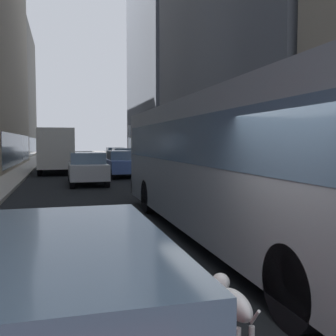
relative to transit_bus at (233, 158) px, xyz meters
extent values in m
plane|color=black|center=(-1.20, 30.88, -1.78)|extent=(120.00, 120.00, 0.00)
cube|color=#ADA89E|center=(-6.90, 30.88, -1.70)|extent=(2.40, 110.00, 0.15)
cube|color=gray|center=(4.50, 30.88, -1.70)|extent=(2.40, 110.00, 0.15)
cube|color=slate|center=(-7.14, 27.11, -0.18)|extent=(0.08, 19.77, 2.40)
cube|color=slate|center=(-7.71, 51.30, -0.18)|extent=(0.08, 20.33, 2.40)
cube|color=slate|center=(10.70, 17.67, 8.60)|extent=(10.45, 21.89, 20.76)
cube|color=slate|center=(5.50, 17.67, -0.18)|extent=(0.08, 19.70, 2.40)
cube|color=slate|center=(5.41, 38.50, -0.18)|extent=(0.08, 15.78, 2.40)
cube|color=#999EA3|center=(0.00, -0.01, -0.10)|extent=(2.55, 11.50, 2.75)
cube|color=slate|center=(0.00, -0.01, 0.39)|extent=(2.57, 11.04, 0.90)
cube|color=black|center=(0.00, 5.69, -1.23)|extent=(2.55, 0.16, 0.44)
cylinder|color=black|center=(-1.12, 3.54, -1.28)|extent=(0.30, 1.00, 1.00)
cylinder|color=black|center=(1.13, 3.54, -1.28)|extent=(0.30, 1.00, 1.00)
cylinder|color=black|center=(-1.12, -4.16, -1.28)|extent=(0.30, 1.00, 1.00)
cube|color=silver|center=(-1.45, 5.14, 0.72)|extent=(0.08, 0.24, 0.40)
cube|color=slate|center=(1.60, 31.94, -1.08)|extent=(1.76, 4.47, 0.75)
cube|color=slate|center=(1.60, 31.72, -0.43)|extent=(1.62, 2.01, 0.55)
cylinder|color=black|center=(0.83, 33.76, -1.46)|extent=(0.22, 0.64, 0.64)
cylinder|color=black|center=(2.37, 33.76, -1.46)|extent=(0.22, 0.64, 0.64)
cylinder|color=black|center=(0.83, 30.13, -1.46)|extent=(0.22, 0.64, 0.64)
cylinder|color=black|center=(2.37, 30.13, -1.46)|extent=(0.22, 0.64, 0.64)
cube|color=#B7BABF|center=(-2.40, 12.46, -1.08)|extent=(1.83, 4.62, 0.75)
cube|color=slate|center=(-2.40, 12.23, -0.43)|extent=(1.69, 2.08, 0.55)
cylinder|color=black|center=(-3.21, 14.36, -1.46)|extent=(0.22, 0.64, 0.64)
cylinder|color=black|center=(-1.59, 14.36, -1.46)|extent=(0.22, 0.64, 0.64)
cylinder|color=black|center=(-3.21, 10.57, -1.46)|extent=(0.22, 0.64, 0.64)
cylinder|color=black|center=(-1.59, 10.57, -1.46)|extent=(0.22, 0.64, 0.64)
cube|color=black|center=(-4.00, 42.64, -1.08)|extent=(1.76, 4.54, 0.75)
cube|color=slate|center=(-4.00, 42.41, -0.43)|extent=(1.62, 2.04, 0.55)
cylinder|color=black|center=(-4.77, 44.49, -1.46)|extent=(0.22, 0.64, 0.64)
cylinder|color=black|center=(-3.23, 44.49, -1.46)|extent=(0.22, 0.64, 0.64)
cylinder|color=black|center=(-4.77, 40.78, -1.46)|extent=(0.22, 0.64, 0.64)
cylinder|color=black|center=(-3.23, 40.78, -1.46)|extent=(0.22, 0.64, 0.64)
cylinder|color=black|center=(-3.14, -3.71, -1.46)|extent=(0.22, 0.64, 0.64)
cube|color=#4C6BB7|center=(0.00, 16.21, -1.08)|extent=(1.90, 4.49, 0.75)
cube|color=slate|center=(0.00, 15.99, -0.43)|extent=(1.75, 2.02, 0.55)
cylinder|color=black|center=(-0.84, 18.04, -1.46)|extent=(0.22, 0.64, 0.64)
cylinder|color=black|center=(0.84, 18.04, -1.46)|extent=(0.22, 0.64, 0.64)
cylinder|color=black|center=(-0.84, 14.38, -1.46)|extent=(0.22, 0.64, 0.64)
cylinder|color=black|center=(0.84, 14.38, -1.46)|extent=(0.22, 0.64, 0.64)
cube|color=silver|center=(1.60, 27.09, -1.08)|extent=(1.74, 4.47, 0.75)
cube|color=slate|center=(1.60, 26.87, -0.43)|extent=(1.60, 2.01, 0.55)
cylinder|color=black|center=(0.84, 28.91, -1.46)|extent=(0.22, 0.64, 0.64)
cylinder|color=black|center=(2.36, 28.91, -1.46)|extent=(0.22, 0.64, 0.64)
cylinder|color=black|center=(0.84, 25.27, -1.46)|extent=(0.22, 0.64, 0.64)
cylinder|color=black|center=(2.36, 25.27, -1.46)|extent=(0.22, 0.64, 0.64)
cube|color=silver|center=(-4.00, 23.61, -0.28)|extent=(2.30, 2.00, 2.10)
cube|color=silver|center=(-4.00, 19.86, -0.03)|extent=(2.30, 5.50, 2.60)
cylinder|color=black|center=(-5.01, 23.61, -1.33)|extent=(0.28, 0.90, 0.90)
cylinder|color=black|center=(-2.99, 23.61, -1.33)|extent=(0.28, 0.90, 0.90)
cylinder|color=black|center=(-5.01, 18.11, -1.33)|extent=(0.28, 0.90, 0.90)
cylinder|color=black|center=(-2.99, 18.11, -1.33)|extent=(0.28, 0.90, 0.90)
ellipsoid|color=white|center=(-2.02, -4.48, -1.25)|extent=(0.22, 0.60, 0.26)
sphere|color=white|center=(-2.02, -4.10, -1.16)|extent=(0.20, 0.20, 0.20)
sphere|color=black|center=(-2.08, -4.08, -1.14)|extent=(0.07, 0.07, 0.07)
sphere|color=black|center=(-1.96, -4.08, -1.14)|extent=(0.07, 0.07, 0.07)
cylinder|color=white|center=(-2.02, -4.88, -1.20)|extent=(0.03, 0.16, 0.19)
cylinder|color=white|center=(-2.09, -4.27, -1.58)|extent=(0.06, 0.06, 0.40)
cylinder|color=white|center=(-1.95, -4.27, -1.58)|extent=(0.06, 0.06, 0.40)
sphere|color=black|center=(-1.97, -4.38, -1.21)|extent=(0.04, 0.04, 0.04)
sphere|color=black|center=(-2.08, -4.56, -1.23)|extent=(0.04, 0.04, 0.04)
sphere|color=black|center=(-2.00, -4.66, -1.19)|extent=(0.04, 0.04, 0.04)
cylinder|color=#1E1E2D|center=(4.36, 4.22, -1.20)|extent=(0.28, 0.28, 0.85)
cylinder|color=#33598C|center=(4.36, 4.22, -0.47)|extent=(0.34, 0.34, 0.62)
sphere|color=tan|center=(4.36, 4.22, -0.05)|extent=(0.22, 0.22, 0.22)
cube|color=#59331E|center=(4.58, 4.22, -0.73)|extent=(0.12, 0.24, 0.20)
camera|label=1|loc=(-3.65, -7.94, 0.35)|focal=41.75mm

